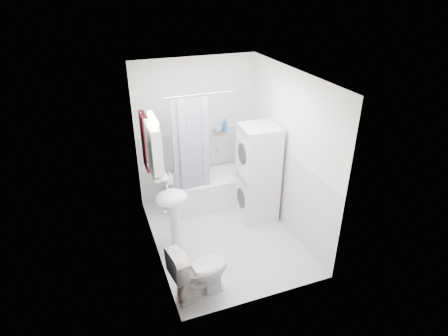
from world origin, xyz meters
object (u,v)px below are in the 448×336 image
object	(u,v)px
bathtub	(213,188)
toilet	(199,271)
sink	(173,207)
washer_dryer	(258,173)

from	to	relation	value
bathtub	toilet	world-z (taller)	toilet
toilet	sink	bearing A→B (deg)	-4.36
bathtub	toilet	distance (m)	2.05
bathtub	toilet	size ratio (longest dim) A/B	1.92
sink	toilet	distance (m)	0.99
sink	washer_dryer	bearing A→B (deg)	14.38
bathtub	toilet	bearing A→B (deg)	-113.37
washer_dryer	toilet	xyz separation A→B (m)	(-1.35, -1.29, -0.42)
bathtub	sink	distance (m)	1.37
bathtub	toilet	xyz separation A→B (m)	(-0.81, -1.88, 0.06)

